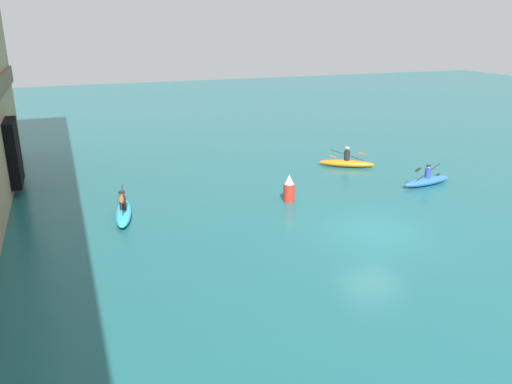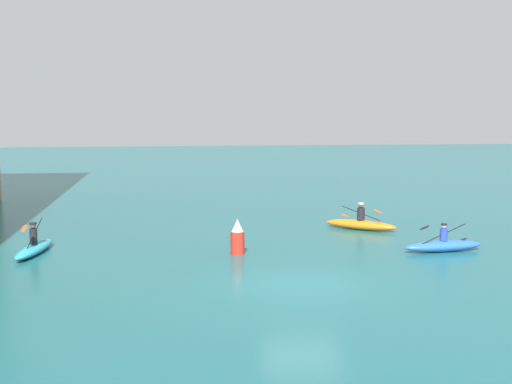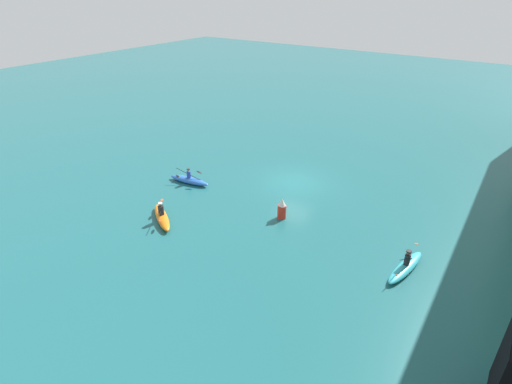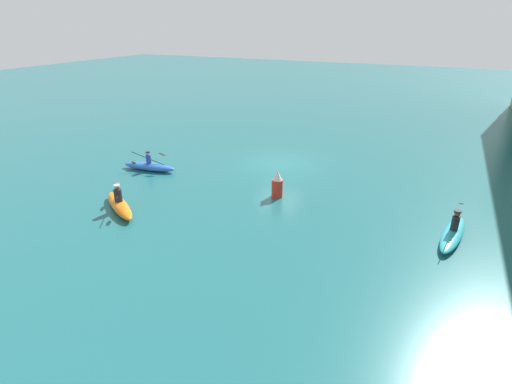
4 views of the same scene
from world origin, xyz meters
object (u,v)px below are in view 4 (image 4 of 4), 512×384
at_px(kayak_cyan, 453,233).
at_px(marker_buoy, 277,185).
at_px(kayak_blue, 149,166).
at_px(kayak_orange, 119,204).

height_order(kayak_cyan, marker_buoy, marker_buoy).
xyz_separation_m(kayak_blue, marker_buoy, (0.33, 7.89, 0.38)).
bearing_deg(kayak_blue, kayak_orange, 107.02).
height_order(kayak_orange, kayak_blue, kayak_orange).
bearing_deg(kayak_blue, kayak_cyan, 168.69).
bearing_deg(kayak_cyan, marker_buoy, -86.56).
bearing_deg(marker_buoy, kayak_orange, -53.36).
distance_m(kayak_blue, marker_buoy, 7.90).
xyz_separation_m(kayak_orange, marker_buoy, (-4.31, 5.79, 0.36)).
distance_m(kayak_orange, kayak_blue, 5.09).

